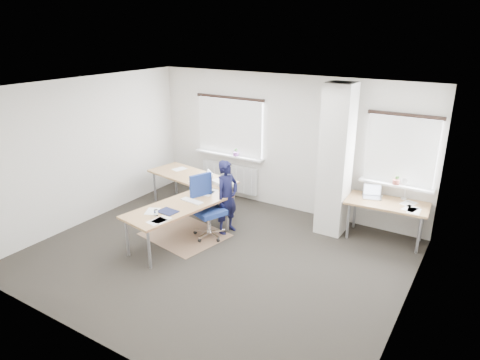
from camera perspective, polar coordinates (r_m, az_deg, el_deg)
The scene contains 8 objects.
ground at distance 7.37m, azimuth -3.24°, elevation -10.07°, with size 6.00×6.00×0.00m, color black.
room_shell at distance 6.94m, azimuth -0.13°, elevation 3.74°, with size 6.04×5.04×2.82m.
floor_mat at distance 8.11m, azimuth -7.36°, elevation -7.23°, with size 1.40×1.18×0.01m, color #826047.
white_crate at distance 9.93m, azimuth -4.37°, elevation -1.10°, with size 0.45×0.32×0.27m, color white.
desk_main at distance 8.25m, azimuth -6.95°, elevation -1.50°, with size 2.40×2.98×0.96m.
desk_side at distance 8.05m, azimuth 19.01°, elevation -3.11°, with size 1.45×0.80×1.22m.
task_chair at distance 7.91m, azimuth -4.31°, elevation -5.31°, with size 0.67×0.65×1.15m.
person at distance 7.89m, azimuth -1.73°, elevation -2.29°, with size 0.51×0.34×1.40m, color black.
Camera 1 is at (3.72, -5.21, 3.67)m, focal length 32.00 mm.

